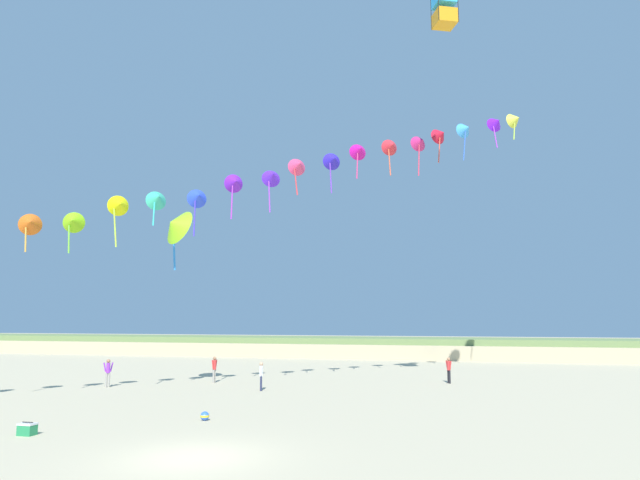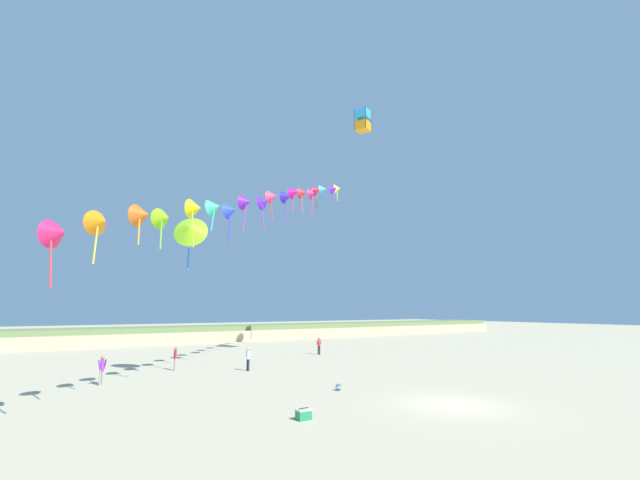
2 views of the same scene
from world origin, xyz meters
name	(u,v)px [view 1 (image 1 of 2)]	position (x,y,z in m)	size (l,w,h in m)	color
ground_plane	(193,458)	(0.00, 0.00, 0.00)	(240.00, 240.00, 0.00)	#C1B28E
dune_ridge	(391,347)	(0.00, 45.87, 1.02)	(120.00, 8.83, 2.06)	tan
person_near_left	(449,368)	(6.79, 21.96, 0.94)	(0.42, 0.49, 1.63)	black
person_near_right	(214,368)	(-7.91, 18.50, 0.96)	(0.23, 0.59, 1.66)	gray
person_mid_center	(261,374)	(-3.55, 15.41, 0.94)	(0.26, 0.56, 1.63)	#282D4C
person_far_left	(108,371)	(-13.12, 14.68, 0.97)	(0.55, 0.37, 1.67)	gray
kite_banner_string	(268,174)	(-3.04, 14.76, 12.57)	(31.42, 24.28, 19.03)	#EE159D
large_kite_low_lead	(175,225)	(-8.59, 13.99, 9.62)	(2.70, 2.43, 3.86)	#8CD61D
large_kite_mid_trail	(444,9)	(7.38, 15.33, 21.80)	(1.59, 1.59, 2.06)	orange
beach_cooler	(27,429)	(-7.24, 1.51, 0.21)	(0.58, 0.41, 0.46)	#23844C
beach_ball	(205,416)	(-2.43, 5.81, 0.18)	(0.36, 0.36, 0.36)	blue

